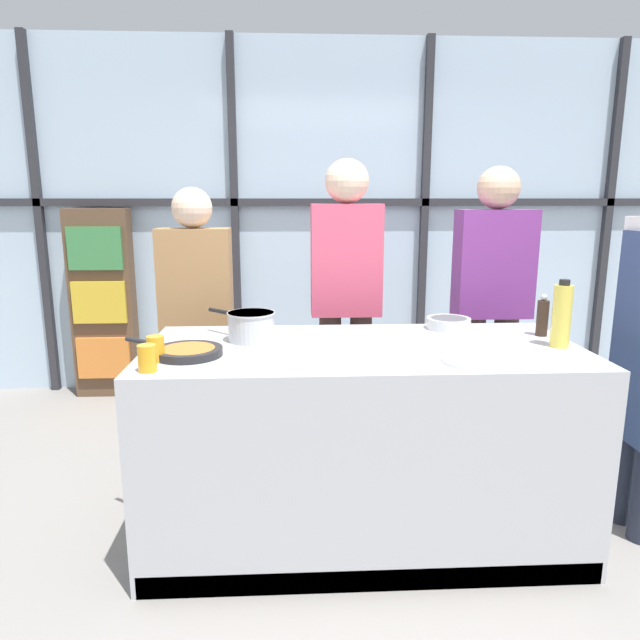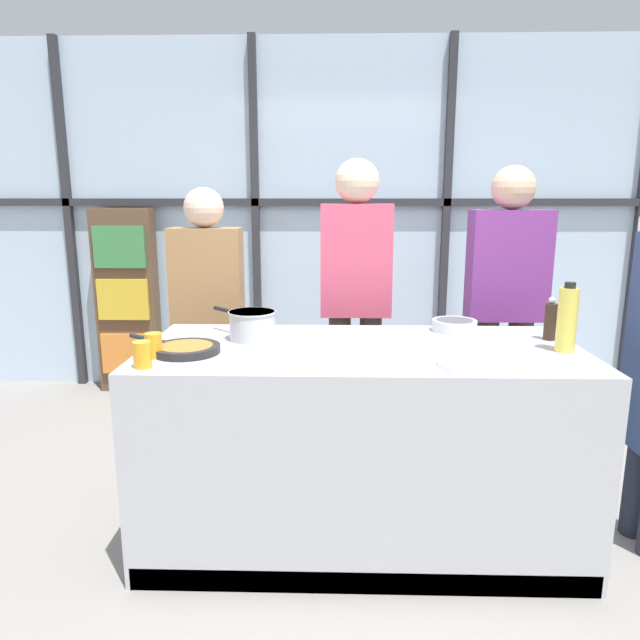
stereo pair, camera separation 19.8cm
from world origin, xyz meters
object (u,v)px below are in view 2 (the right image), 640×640
juice_glass_far (154,346)px  oil_bottle (567,319)px  frying_pan (185,348)px  white_plate (471,364)px  pepper_grinder (550,321)px  spectator_center_left (356,290)px  spectator_center_right (506,298)px  saucepan (252,324)px  spectator_far_left (208,308)px  juice_glass_near (142,355)px  mixing_bowl (454,325)px

juice_glass_far → oil_bottle: bearing=4.7°
frying_pan → juice_glass_far: bearing=-142.9°
juice_glass_far → white_plate: bearing=-3.7°
white_plate → pepper_grinder: (0.46, 0.44, 0.09)m
spectator_center_left → spectator_center_right: spectator_center_left is taller
saucepan → pepper_grinder: size_ratio=1.64×
spectator_far_left → spectator_center_right: (1.75, 0.00, 0.07)m
pepper_grinder → spectator_center_left: bearing=142.3°
pepper_grinder → white_plate: bearing=-136.5°
saucepan → juice_glass_near: (-0.36, -0.47, -0.02)m
saucepan → pepper_grinder: (1.39, 0.03, 0.02)m
juice_glass_near → juice_glass_far: same height
spectator_far_left → saucepan: spectator_far_left is taller
spectator_center_right → saucepan: size_ratio=5.24×
spectator_center_left → juice_glass_far: size_ratio=17.09×
spectator_center_left → saucepan: size_ratio=5.35×
spectator_center_right → oil_bottle: size_ratio=5.79×
spectator_center_left → spectator_center_right: 0.88m
saucepan → juice_glass_far: bearing=-137.9°
spectator_center_right → pepper_grinder: 0.68m
saucepan → mixing_bowl: saucepan is taller
frying_pan → spectator_center_right: bearing=30.2°
frying_pan → juice_glass_far: size_ratio=4.41×
juice_glass_near → pepper_grinder: bearing=15.7°
saucepan → juice_glass_near: saucepan is taller
spectator_center_left → mixing_bowl: bearing=133.0°
spectator_center_right → saucepan: (-1.39, -0.71, -0.01)m
spectator_center_right → oil_bottle: (-0.00, -0.89, 0.06)m
saucepan → white_plate: size_ratio=1.24×
white_plate → oil_bottle: 0.53m
pepper_grinder → juice_glass_near: pepper_grinder is taller
spectator_center_left → mixing_bowl: size_ratio=8.07×
spectator_center_left → juice_glass_near: 1.47m
frying_pan → saucepan: size_ratio=1.38×
juice_glass_near → juice_glass_far: 0.14m
spectator_far_left → spectator_center_left: spectator_center_left is taller
spectator_center_right → mixing_bowl: 0.65m
spectator_center_left → pepper_grinder: size_ratio=8.77×
spectator_center_right → frying_pan: size_ratio=3.79×
mixing_bowl → juice_glass_far: juice_glass_far is taller
juice_glass_near → white_plate: bearing=2.5°
white_plate → pepper_grinder: size_ratio=1.32×
spectator_center_left → juice_glass_near: (-0.87, -1.18, -0.07)m
frying_pan → juice_glass_near: bearing=-116.0°
oil_bottle → pepper_grinder: oil_bottle is taller
spectator_center_right → mixing_bowl: spectator_center_right is taller
frying_pan → white_plate: (1.19, -0.17, -0.01)m
spectator_far_left → juice_glass_near: size_ratio=15.58×
spectator_center_right → mixing_bowl: size_ratio=7.89×
frying_pan → juice_glass_near: size_ratio=4.41×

